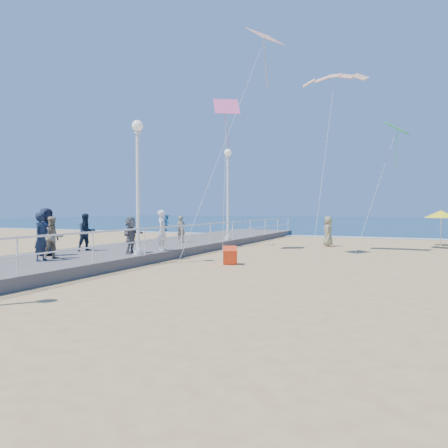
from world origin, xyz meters
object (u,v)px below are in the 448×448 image
at_px(toddler_held, 167,223).
at_px(spectator_7, 86,232).
at_px(spectator_1, 53,238).
at_px(lamp_post_far, 228,184).
at_px(woman_holding_toddler, 163,230).
at_px(beach_walker_c, 328,231).
at_px(spectator_4, 46,232).
at_px(spectator_0, 41,237).
at_px(lamp_post_mid, 138,173).
at_px(spectator_6, 181,229).
at_px(beach_umbrella, 441,214).
at_px(spectator_5, 131,235).
at_px(box_kite, 230,257).

height_order(toddler_held, spectator_7, spectator_7).
bearing_deg(spectator_1, spectator_7, 42.13).
height_order(lamp_post_far, woman_holding_toddler, lamp_post_far).
bearing_deg(spectator_7, beach_walker_c, -10.60).
distance_m(lamp_post_far, woman_holding_toddler, 7.48).
bearing_deg(spectator_4, spectator_0, -125.41).
bearing_deg(spectator_1, toddler_held, -1.71).
bearing_deg(spectator_0, lamp_post_mid, -42.50).
distance_m(spectator_1, spectator_7, 3.07).
bearing_deg(beach_walker_c, lamp_post_far, -74.16).
relative_size(spectator_6, beach_umbrella, 0.67).
relative_size(lamp_post_mid, beach_umbrella, 2.49).
distance_m(spectator_4, beach_umbrella, 21.99).
distance_m(woman_holding_toddler, beach_umbrella, 17.26).
xyz_separation_m(woman_holding_toddler, spectator_0, (-1.84, -5.01, -0.03)).
height_order(spectator_4, beach_umbrella, spectator_4).
xyz_separation_m(woman_holding_toddler, toddler_held, (0.15, 0.15, 0.33)).
relative_size(spectator_5, spectator_6, 1.06).
distance_m(woman_holding_toddler, beach_walker_c, 11.06).
bearing_deg(woman_holding_toddler, spectator_0, 147.24).
bearing_deg(spectator_5, box_kite, -78.75).
bearing_deg(beach_walker_c, toddler_held, -38.55).
bearing_deg(spectator_6, beach_walker_c, -22.92).
distance_m(woman_holding_toddler, spectator_0, 5.33).
bearing_deg(spectator_0, beach_walker_c, -37.49).
bearing_deg(woman_holding_toddler, spectator_1, 143.74).
xyz_separation_m(toddler_held, beach_umbrella, (11.36, 12.70, 0.30)).
distance_m(spectator_5, beach_umbrella, 18.83).
bearing_deg(spectator_0, lamp_post_far, -20.07).
relative_size(lamp_post_mid, woman_holding_toddler, 3.00).
xyz_separation_m(spectator_1, spectator_5, (1.44, 2.73, -0.02)).
bearing_deg(spectator_0, beach_umbrella, -47.99).
bearing_deg(spectator_5, spectator_4, 120.91).
bearing_deg(box_kite, toddler_held, 146.18).
height_order(spectator_0, spectator_1, spectator_0).
relative_size(spectator_1, spectator_6, 1.08).
distance_m(lamp_post_far, spectator_6, 4.06).
bearing_deg(lamp_post_far, spectator_4, -105.86).
xyz_separation_m(lamp_post_far, woman_holding_toddler, (-0.05, -7.10, -2.38)).
xyz_separation_m(spectator_1, beach_umbrella, (13.43, 17.23, 0.74)).
bearing_deg(spectator_6, lamp_post_far, -0.13).
xyz_separation_m(toddler_held, spectator_4, (-3.16, -3.81, -0.28)).
distance_m(lamp_post_mid, woman_holding_toddler, 3.04).
bearing_deg(beach_walker_c, spectator_7, -46.43).
xyz_separation_m(lamp_post_far, toddler_held, (0.10, -6.95, -2.05)).
relative_size(woman_holding_toddler, spectator_5, 1.17).
xyz_separation_m(box_kite, beach_umbrella, (8.15, 13.21, 1.61)).
distance_m(spectator_4, spectator_6, 8.15).
relative_size(spectator_0, beach_walker_c, 0.96).
relative_size(lamp_post_far, spectator_7, 3.27).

